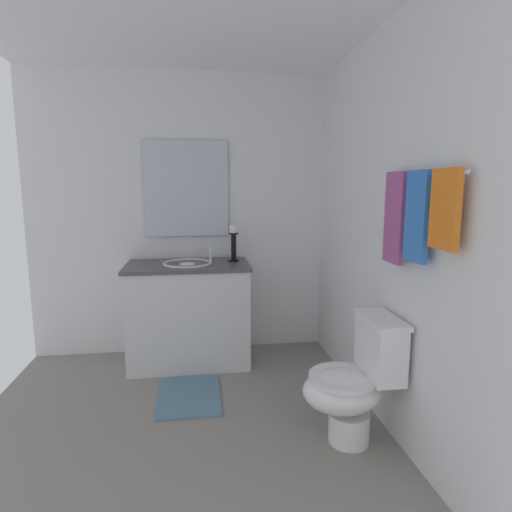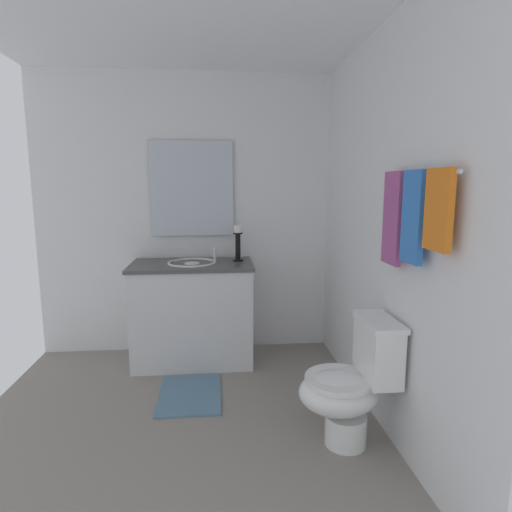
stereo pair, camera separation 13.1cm
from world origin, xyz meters
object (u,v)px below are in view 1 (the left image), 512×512
at_px(sink_basin, 188,268).
at_px(candle_holder_tall, 234,243).
at_px(vanity_cabinet, 189,313).
at_px(towel_center, 417,217).
at_px(bath_mat, 189,396).
at_px(towel_near_vanity, 395,218).
at_px(toilet, 353,383).
at_px(towel_near_corner, 445,209).
at_px(mirror, 186,189).
at_px(towel_bar, 423,174).

height_order(sink_basin, candle_holder_tall, candle_holder_tall).
xyz_separation_m(vanity_cabinet, towel_center, (1.52, 1.16, 0.91)).
relative_size(candle_holder_tall, bath_mat, 0.51).
distance_m(towel_near_vanity, bath_mat, 1.86).
distance_m(toilet, towel_near_corner, 1.14).
bearing_deg(towel_center, towel_near_vanity, 180.00).
distance_m(sink_basin, towel_near_corner, 2.18).
xyz_separation_m(toilet, bath_mat, (-0.67, -0.95, -0.36)).
bearing_deg(mirror, bath_mat, -0.00).
bearing_deg(towel_near_vanity, toilet, -86.96).
bearing_deg(towel_near_corner, towel_center, 180.00).
height_order(candle_holder_tall, toilet, candle_holder_tall).
bearing_deg(candle_holder_tall, sink_basin, -80.01).
distance_m(vanity_cabinet, towel_center, 2.11).
xyz_separation_m(mirror, toilet, (1.57, 0.95, -1.09)).
bearing_deg(towel_center, vanity_cabinet, -142.65).
bearing_deg(bath_mat, candle_holder_tall, 150.74).
height_order(sink_basin, towel_center, towel_center).
height_order(mirror, toilet, mirror).
relative_size(vanity_cabinet, candle_holder_tall, 3.33).
height_order(toilet, towel_center, towel_center).
distance_m(sink_basin, mirror, 0.70).
height_order(candle_holder_tall, towel_near_vanity, towel_near_vanity).
distance_m(candle_holder_tall, toilet, 1.61).
xyz_separation_m(towel_center, bath_mat, (-0.89, -1.16, -1.33)).
bearing_deg(bath_mat, towel_near_vanity, 60.43).
xyz_separation_m(candle_holder_tall, towel_near_corner, (1.82, 0.77, 0.37)).
height_order(towel_near_vanity, bath_mat, towel_near_vanity).
height_order(mirror, bath_mat, mirror).
xyz_separation_m(toilet, towel_bar, (0.22, 0.22, 1.18)).
height_order(mirror, towel_near_corner, mirror).
bearing_deg(towel_near_corner, sink_basin, -146.57).
relative_size(candle_holder_tall, towel_center, 0.67).
bearing_deg(mirror, towel_near_corner, 29.67).
height_order(sink_basin, bath_mat, sink_basin).
bearing_deg(towel_bar, vanity_cabinet, -142.23).
bearing_deg(bath_mat, mirror, 180.00).
bearing_deg(towel_near_corner, towel_bar, 175.62).
xyz_separation_m(candle_holder_tall, bath_mat, (0.69, -0.39, -1.00)).
bearing_deg(vanity_cabinet, towel_near_vanity, 42.09).
bearing_deg(sink_basin, candle_holder_tall, 99.99).
relative_size(mirror, towel_center, 1.80).
bearing_deg(vanity_cabinet, candle_holder_tall, 99.96).
height_order(towel_center, towel_near_corner, same).
distance_m(toilet, bath_mat, 1.22).
bearing_deg(towel_bar, candle_holder_tall, -153.59).
xyz_separation_m(toilet, towel_near_vanity, (-0.01, 0.20, 0.95)).
height_order(toilet, towel_near_vanity, towel_near_vanity).
xyz_separation_m(towel_center, towel_near_corner, (0.24, 0.00, 0.05)).
bearing_deg(sink_basin, toilet, 36.38).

